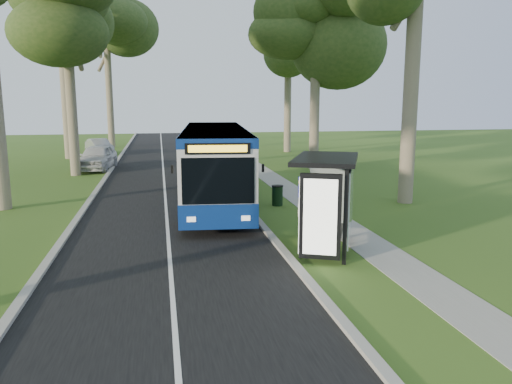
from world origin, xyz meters
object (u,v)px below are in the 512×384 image
at_px(bus_stop_sign, 301,207).
at_px(car_white, 97,157).
at_px(bus, 215,164).
at_px(car_silver, 99,147).
at_px(litter_bin, 277,195).
at_px(bus_shelter, 336,187).

height_order(bus_stop_sign, car_white, bus_stop_sign).
relative_size(bus, car_white, 2.61).
xyz_separation_m(bus_stop_sign, car_silver, (-9.32, 32.03, -0.88)).
xyz_separation_m(litter_bin, car_white, (-9.43, 14.04, 0.40)).
bearing_deg(litter_bin, bus_shelter, -89.48).
bearing_deg(litter_bin, bus, 156.11).
xyz_separation_m(bus_stop_sign, car_white, (-8.32, 21.71, -0.71)).
xyz_separation_m(bus_stop_sign, litter_bin, (1.10, 7.67, -1.10)).
bearing_deg(bus_shelter, car_white, 137.56).
bearing_deg(car_silver, car_white, -107.29).
bearing_deg(bus_shelter, bus, 131.46).
distance_m(car_white, car_silver, 10.37).
bearing_deg(car_white, car_silver, 102.72).
xyz_separation_m(bus_shelter, litter_bin, (-0.07, 7.34, -1.64)).
distance_m(bus, bus_shelter, 8.97).
height_order(litter_bin, car_silver, car_silver).
bearing_deg(car_white, bus_stop_sign, -61.80).
bearing_deg(car_silver, bus, -94.32).
bearing_deg(bus_stop_sign, bus, 88.51).
bearing_deg(car_silver, litter_bin, -89.63).
height_order(bus_stop_sign, litter_bin, bus_stop_sign).
xyz_separation_m(bus_stop_sign, bus_shelter, (1.17, 0.33, 0.54)).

